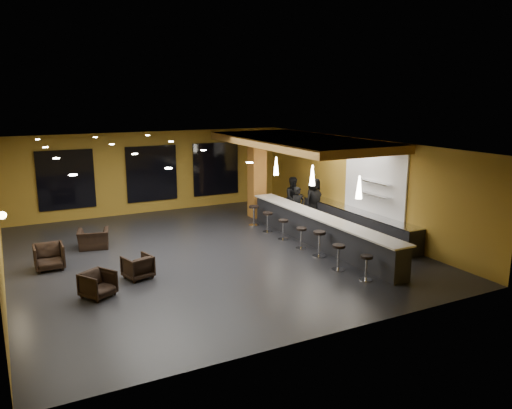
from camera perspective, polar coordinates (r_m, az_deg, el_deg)
name	(u,v)px	position (r m, az deg, el deg)	size (l,w,h in m)	color
floor	(209,254)	(16.48, -5.41, -5.62)	(12.00, 13.00, 0.10)	black
ceiling	(206,144)	(15.74, -5.68, 6.93)	(12.00, 13.00, 0.10)	black
wall_back	(151,172)	(22.13, -11.91, 3.65)	(12.00, 0.10, 3.50)	olive
wall_front	(327,259)	(10.42, 8.13, -6.18)	(12.00, 0.10, 3.50)	olive
wall_right	(358,185)	(19.05, 11.59, 2.25)	(0.10, 13.00, 3.50)	olive
wood_soffit	(298,142)	(18.46, 4.84, 7.18)	(3.60, 8.00, 0.28)	#A4702F
window_left	(66,180)	(21.39, -20.88, 2.65)	(2.20, 0.06, 2.40)	black
window_center	(152,174)	(22.04, -11.82, 3.48)	(2.20, 0.06, 2.40)	black
window_right	(216,169)	(23.01, -4.60, 4.08)	(2.20, 0.06, 2.40)	black
tile_backsplash	(374,182)	(18.20, 13.38, 2.49)	(0.06, 3.20, 2.40)	white
bar_counter	(319,231)	(17.14, 7.23, -3.03)	(0.60, 8.00, 1.00)	black
bar_top	(320,216)	(17.01, 7.28, -1.32)	(0.78, 8.10, 0.05)	silver
prep_counter	(357,223)	(18.71, 11.42, -2.08)	(0.70, 6.00, 0.86)	black
prep_top	(357,211)	(18.60, 11.48, -0.72)	(0.72, 6.00, 0.03)	silver
wall_shelf_lower	(374,195)	(18.03, 13.38, 1.10)	(0.30, 1.50, 0.03)	silver
wall_shelf_upper	(375,182)	(17.95, 13.46, 2.51)	(0.30, 1.50, 0.03)	silver
column	(257,176)	(20.73, 0.11, 3.33)	(0.60, 0.60, 3.50)	#9E6123
wall_sconce	(2,215)	(15.41, -27.02, -1.11)	(0.22, 0.22, 0.22)	#FFE5B2
pendant_0	(359,187)	(15.17, 11.70, 1.94)	(0.20, 0.20, 0.70)	white
pendant_1	(312,175)	(17.15, 6.46, 3.33)	(0.20, 0.20, 0.70)	white
pendant_2	(276,166)	(19.25, 2.32, 4.41)	(0.20, 0.20, 0.70)	white
staff_a	(298,207)	(19.24, 4.79, -0.33)	(0.58, 0.38, 1.60)	black
staff_b	(294,199)	(20.42, 4.35, 0.69)	(0.86, 0.67, 1.77)	black
staff_c	(314,200)	(20.12, 6.60, 0.52)	(0.89, 0.58, 1.82)	black
armchair_a	(98,284)	(13.46, -17.62, -8.68)	(0.72, 0.74, 0.67)	black
armchair_b	(138,267)	(14.47, -13.36, -6.93)	(0.71, 0.73, 0.67)	black
armchair_c	(49,257)	(15.96, -22.57, -5.54)	(0.81, 0.84, 0.76)	black
armchair_d	(94,239)	(17.58, -18.08, -3.76)	(0.99, 0.87, 0.65)	black
bar_stool_0	(366,264)	(14.21, 12.50, -6.70)	(0.36, 0.36, 0.72)	silver
bar_stool_1	(339,254)	(14.83, 9.41, -5.60)	(0.39, 0.39, 0.77)	silver
bar_stool_2	(319,240)	(15.96, 7.25, -4.09)	(0.42, 0.42, 0.83)	silver
bar_stool_3	(301,235)	(16.71, 5.20, -3.53)	(0.37, 0.37, 0.72)	silver
bar_stool_4	(283,227)	(17.67, 3.14, -2.58)	(0.37, 0.37, 0.73)	silver
bar_stool_5	(268,220)	(18.60, 1.34, -1.73)	(0.38, 0.38, 0.76)	silver
bar_stool_6	(254,213)	(19.51, -0.24, -0.97)	(0.41, 0.41, 0.80)	silver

